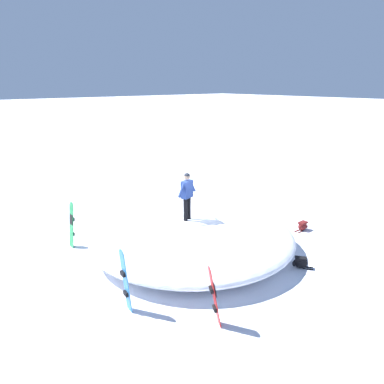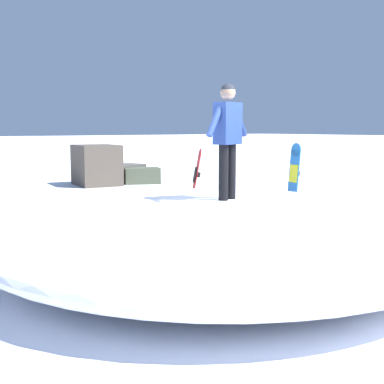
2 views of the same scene
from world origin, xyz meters
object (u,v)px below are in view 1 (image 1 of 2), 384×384
at_px(snowboard_primary_upright, 214,296).
at_px(snowboard_tertiary_upright, 72,224).
at_px(snowboard_secondary_upright, 125,280).
at_px(backpack_far, 303,226).
at_px(snowboarder_standing, 187,192).
at_px(backpack_near, 300,262).

bearing_deg(snowboard_primary_upright, snowboard_tertiary_upright, 6.68).
distance_m(snowboard_secondary_upright, snowboard_tertiary_upright, 4.58).
height_order(snowboard_tertiary_upright, backpack_far, snowboard_tertiary_upright).
height_order(snowboarder_standing, snowboard_primary_upright, snowboarder_standing).
distance_m(snowboard_primary_upright, snowboard_secondary_upright, 2.24).
bearing_deg(snowboard_primary_upright, snowboard_secondary_upright, 34.96).
distance_m(snowboarder_standing, snowboard_secondary_upright, 4.20).
xyz_separation_m(snowboard_secondary_upright, backpack_far, (0.21, -7.98, -0.72)).
bearing_deg(snowboard_tertiary_upright, snowboard_secondary_upright, 173.32).
bearing_deg(snowboard_secondary_upright, backpack_near, -105.78).
height_order(snowboarder_standing, backpack_far, snowboarder_standing).
xyz_separation_m(snowboarder_standing, snowboard_tertiary_upright, (2.62, 3.03, -1.16)).
xyz_separation_m(snowboard_secondary_upright, snowboard_tertiary_upright, (4.55, -0.53, -0.05)).
bearing_deg(snowboard_primary_upright, backpack_near, -85.25).
height_order(backpack_near, backpack_far, backpack_near).
bearing_deg(snowboard_secondary_upright, snowboard_tertiary_upright, -6.68).
xyz_separation_m(snowboard_secondary_upright, backpack_near, (-1.50, -5.30, -0.71)).
relative_size(snowboard_secondary_upright, backpack_near, 2.82).
relative_size(snowboarder_standing, snowboard_secondary_upright, 0.95).
bearing_deg(backpack_far, snowboard_primary_upright, 106.93).
bearing_deg(snowboarder_standing, snowboard_tertiary_upright, 49.13).
relative_size(snowboard_primary_upright, snowboard_secondary_upright, 0.92).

